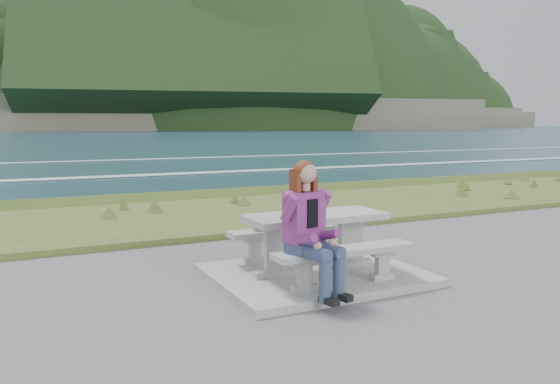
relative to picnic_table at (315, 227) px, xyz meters
The scene contains 9 objects.
concrete_slab 0.63m from the picnic_table, behind, with size 2.60×2.10×0.10m, color gray.
picnic_table is the anchor object (origin of this frame).
bench_landward 0.74m from the picnic_table, 90.00° to the right, with size 1.80×0.35×0.45m.
bench_seaward 0.74m from the picnic_table, 90.00° to the left, with size 1.80×0.35×0.45m.
grass_verge 5.05m from the picnic_table, 90.00° to the left, with size 160.00×4.50×0.22m, color #35531F.
shore_drop 7.93m from the picnic_table, 90.00° to the left, with size 160.00×0.80×2.20m, color #635D4A.
ocean 25.21m from the picnic_table, 90.00° to the left, with size 1600.00×1600.00×0.09m.
headland_range 441.31m from the picnic_table, 64.47° to the left, with size 729.83×363.95×234.04m.
seated_woman 0.97m from the picnic_table, 120.69° to the right, with size 0.59×0.83×1.49m.
Camera 1 is at (-3.43, -5.96, 1.99)m, focal length 35.00 mm.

